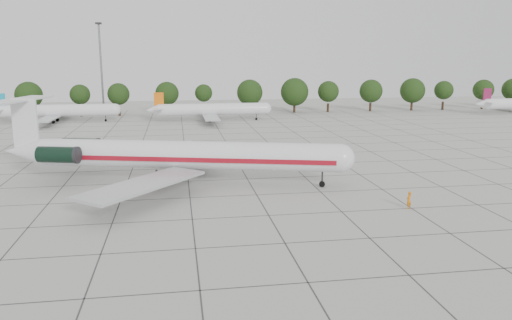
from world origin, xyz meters
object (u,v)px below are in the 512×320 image
at_px(bg_airliner_b, 58,111).
at_px(floodlight_mast, 101,63).
at_px(ground_crew, 409,200).
at_px(bg_airliner_c, 212,110).
at_px(main_airliner, 168,154).

relative_size(bg_airliner_b, floodlight_mast, 1.11).
height_order(ground_crew, floodlight_mast, floodlight_mast).
bearing_deg(bg_airliner_c, floodlight_mast, 143.04).
relative_size(main_airliner, floodlight_mast, 1.81).
xyz_separation_m(ground_crew, bg_airliner_c, (-15.87, 77.69, 1.93)).
bearing_deg(ground_crew, floodlight_mast, -99.56).
bearing_deg(bg_airliner_b, floodlight_mast, 66.05).
xyz_separation_m(main_airliner, bg_airliner_b, (-27.89, 65.41, -0.96)).
relative_size(main_airliner, bg_airliner_b, 1.63).
bearing_deg(ground_crew, bg_airliner_b, -90.35).
xyz_separation_m(main_airliner, ground_crew, (26.18, -15.62, -2.89)).
height_order(bg_airliner_b, bg_airliner_c, same).
height_order(bg_airliner_c, floodlight_mast, floodlight_mast).
relative_size(ground_crew, bg_airliner_b, 0.07).
relative_size(ground_crew, bg_airliner_c, 0.07).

